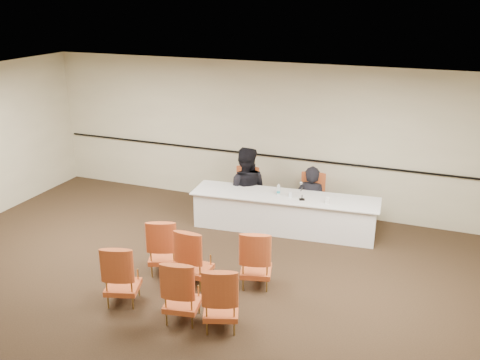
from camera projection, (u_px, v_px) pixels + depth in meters
name	position (u px, v px, depth m)	size (l,w,h in m)	color
floor	(184.00, 299.00, 7.90)	(10.00, 10.00, 0.00)	black
ceiling	(176.00, 98.00, 6.90)	(10.00, 10.00, 0.00)	silver
wall_back	(271.00, 136.00, 10.91)	(10.00, 0.04, 3.00)	#BFB796
wall_rail	(270.00, 156.00, 11.00)	(9.80, 0.04, 0.03)	black
panel_table	(284.00, 213.00, 10.08)	(3.50, 0.81, 0.70)	silver
panelist_main	(311.00, 206.00, 10.46)	(0.60, 0.39, 1.65)	black
panelist_main_chair	(311.00, 199.00, 10.40)	(0.50, 0.50, 0.95)	#B54620
panelist_second	(245.00, 192.00, 10.76)	(0.92, 0.71, 1.89)	black
panelist_second_chair	(245.00, 192.00, 10.76)	(0.50, 0.50, 0.95)	#B54620
papers	(302.00, 197.00, 9.88)	(0.30, 0.22, 0.00)	white
microphone	(302.00, 192.00, 9.70)	(0.11, 0.22, 0.30)	black
water_bottle	(279.00, 189.00, 9.96)	(0.06, 0.06, 0.21)	teal
drinking_glass	(290.00, 195.00, 9.86)	(0.06, 0.06, 0.10)	white
coffee_cup	(327.00, 200.00, 9.56)	(0.08, 0.08, 0.13)	silver
aud_chair_front_left	(164.00, 245.00, 8.52)	(0.50, 0.50, 0.95)	#B54620
aud_chair_front_mid	(195.00, 256.00, 8.16)	(0.50, 0.50, 0.95)	#B54620
aud_chair_front_right	(256.00, 258.00, 8.12)	(0.50, 0.50, 0.95)	#B54620
aud_chair_back_left	(122.00, 273.00, 7.67)	(0.50, 0.50, 0.95)	#B54620
aud_chair_back_mid	(182.00, 289.00, 7.26)	(0.50, 0.50, 0.95)	#B54620
aud_chair_back_right	(221.00, 297.00, 7.08)	(0.50, 0.50, 0.95)	#B54620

